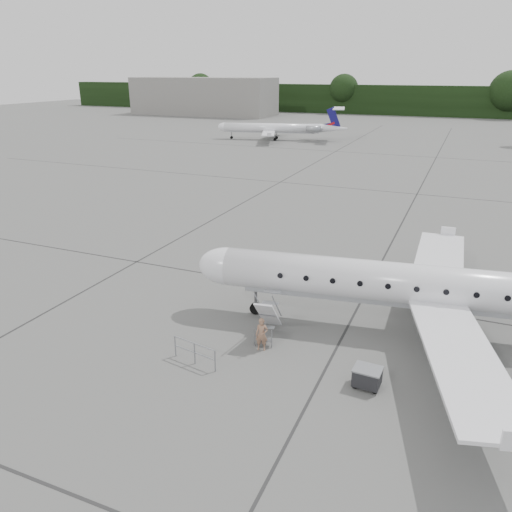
% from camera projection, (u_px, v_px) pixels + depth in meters
% --- Properties ---
extents(ground, '(320.00, 320.00, 0.00)m').
position_uv_depth(ground, '(411.00, 367.00, 21.25)').
color(ground, '#585856').
rests_on(ground, ground).
extents(treeline, '(260.00, 4.00, 8.00)m').
position_uv_depth(treeline, '(473.00, 102.00, 131.95)').
color(treeline, black).
rests_on(treeline, ground).
extents(terminal_building, '(40.00, 14.00, 10.00)m').
position_uv_depth(terminal_building, '(203.00, 96.00, 140.01)').
color(terminal_building, slate).
rests_on(terminal_building, ground).
extents(main_regional_jet, '(29.55, 23.19, 6.92)m').
position_uv_depth(main_regional_jet, '(450.00, 268.00, 22.53)').
color(main_regional_jet, silver).
rests_on(main_regional_jet, ground).
extents(airstair, '(1.16, 2.29, 2.17)m').
position_uv_depth(airstair, '(268.00, 316.00, 23.32)').
color(airstair, silver).
rests_on(airstair, ground).
extents(passenger, '(0.64, 0.50, 1.54)m').
position_uv_depth(passenger, '(262.00, 334.00, 22.31)').
color(passenger, '#8D654D').
rests_on(passenger, ground).
extents(safety_railing, '(2.18, 0.47, 1.00)m').
position_uv_depth(safety_railing, '(195.00, 353.00, 21.31)').
color(safety_railing, gray).
rests_on(safety_railing, ground).
extents(baggage_cart, '(1.09, 0.90, 0.91)m').
position_uv_depth(baggage_cart, '(367.00, 377.00, 19.75)').
color(baggage_cart, black).
rests_on(baggage_cart, ground).
extents(bg_regional_left, '(25.17, 20.53, 5.81)m').
position_uv_depth(bg_regional_left, '(272.00, 123.00, 89.69)').
color(bg_regional_left, silver).
rests_on(bg_regional_left, ground).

